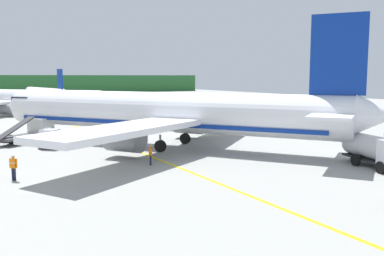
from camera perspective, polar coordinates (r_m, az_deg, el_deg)
name	(u,v)px	position (r m, az deg, el deg)	size (l,w,h in m)	color
airliner_foreground	(165,113)	(41.56, -3.67, 2.06)	(30.60, 35.84, 11.90)	white
airliner_mid_apron	(25,99)	(83.80, -21.43, 3.67)	(26.39, 27.39, 9.95)	white
airliner_far_taxiway	(45,93)	(118.97, -19.10, 4.42)	(25.16, 30.39, 8.67)	white
service_truck_fuel	(378,150)	(35.15, 23.62, -2.68)	(3.47, 6.61, 2.40)	silver
service_truck_catering	(33,130)	(48.46, -20.51, -0.31)	(6.44, 5.53, 2.70)	white
cargo_container_mid	(50,139)	(43.04, -18.52, -1.40)	(2.30, 2.30, 1.99)	#333338
crew_loader_right	(150,153)	(33.42, -5.58, -3.37)	(0.42, 0.56, 1.62)	#191E33
crew_supervisor	(13,166)	(30.76, -22.81, -4.66)	(0.47, 0.49, 1.73)	#191E33
apron_guide_line	(154,158)	(36.59, -5.11, -3.98)	(0.30, 60.00, 0.01)	yellow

